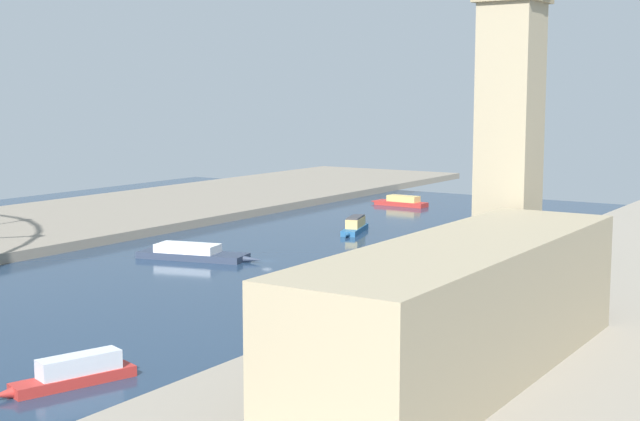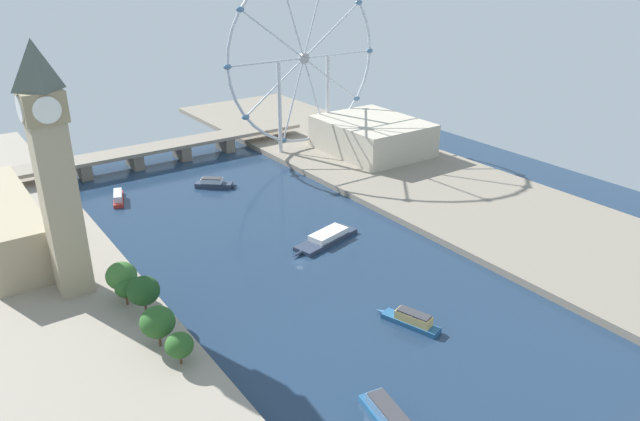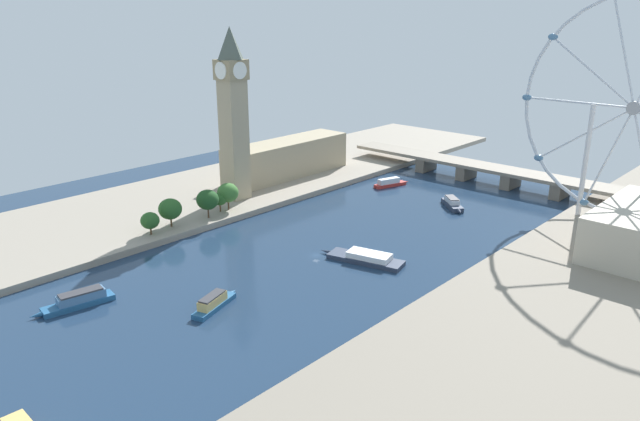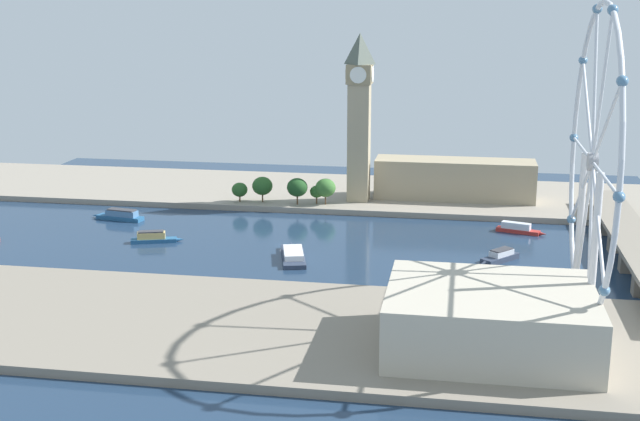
% 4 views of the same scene
% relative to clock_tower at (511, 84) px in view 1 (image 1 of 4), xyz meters
% --- Properties ---
extents(ground_plane, '(376.10, 376.10, 0.00)m').
position_rel_clock_tower_xyz_m(ground_plane, '(80.62, -24.50, -48.97)').
color(ground_plane, '#1E334C').
extents(riverbank_right, '(90.00, 520.00, 3.00)m').
position_rel_clock_tower_xyz_m(riverbank_right, '(183.67, -24.50, -47.47)').
color(riverbank_right, gray).
rests_on(riverbank_right, ground_plane).
extents(clock_tower, '(13.95, 13.95, 88.43)m').
position_rel_clock_tower_xyz_m(clock_tower, '(0.00, 0.00, 0.00)').
color(clock_tower, tan).
rests_on(clock_tower, riverbank_left).
extents(parliament_block, '(22.00, 85.30, 21.27)m').
position_rel_clock_tower_xyz_m(parliament_block, '(-13.11, 50.65, -35.34)').
color(parliament_block, tan).
rests_on(parliament_block, riverbank_left).
extents(tree_row_embankment, '(13.55, 55.70, 14.09)m').
position_rel_clock_tower_xyz_m(tree_row_embankment, '(13.25, -35.13, -37.52)').
color(tree_row_embankment, '#513823').
rests_on(tree_row_embankment, riverbank_left).
extents(tour_boat_0, '(10.94, 23.91, 5.45)m').
position_rel_clock_tower_xyz_m(tour_boat_0, '(86.71, -83.44, -46.76)').
color(tour_boat_0, '#235684').
rests_on(tour_boat_0, ground_plane).
extents(tour_boat_1, '(37.56, 16.96, 4.23)m').
position_rel_clock_tower_xyz_m(tour_boat_1, '(100.50, -15.44, -47.27)').
color(tour_boat_1, '#2D384C').
rests_on(tour_boat_1, ground_plane).
extents(tour_boat_3, '(26.78, 7.54, 4.38)m').
position_rel_clock_tower_xyz_m(tour_boat_3, '(108.03, -157.44, -47.19)').
color(tour_boat_3, '#B22D28').
rests_on(tour_boat_3, ground_plane).
extents(tour_boat_4, '(10.61, 23.70, 4.90)m').
position_rel_clock_tower_xyz_m(tour_boat_4, '(41.58, 81.87, -46.91)').
color(tour_boat_4, '#B22D28').
rests_on(tour_boat_4, ground_plane).
extents(tour_boat_5, '(10.13, 28.82, 5.52)m').
position_rel_clock_tower_xyz_m(tour_boat_5, '(50.24, -114.66, -46.68)').
color(tour_boat_5, '#235684').
rests_on(tour_boat_5, ground_plane).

